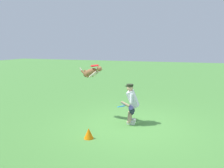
{
  "coord_description": "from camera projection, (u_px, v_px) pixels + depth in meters",
  "views": [
    {
      "loc": [
        -1.85,
        6.75,
        2.51
      ],
      "look_at": [
        0.72,
        -0.32,
        1.26
      ],
      "focal_mm": 36.86,
      "sensor_mm": 36.0,
      "label": 1
    }
  ],
  "objects": [
    {
      "name": "training_cone",
      "position": [
        89.0,
        133.0,
        6.27
      ],
      "size": [
        0.27,
        0.27,
        0.3
      ],
      "primitive_type": "cone",
      "color": "orange",
      "rests_on": "ground_plane"
    },
    {
      "name": "person",
      "position": [
        132.0,
        102.0,
        7.45
      ],
      "size": [
        0.56,
        0.66,
        1.29
      ],
      "rotation": [
        0.0,
        0.0,
        0.14
      ],
      "color": "silver",
      "rests_on": "ground_plane"
    },
    {
      "name": "dog",
      "position": [
        91.0,
        73.0,
        7.84
      ],
      "size": [
        1.01,
        0.41,
        0.5
      ],
      "rotation": [
        0.0,
        0.0,
        2.89
      ],
      "color": "#8E5E39"
    },
    {
      "name": "frisbee_flying",
      "position": [
        95.0,
        66.0,
        7.69
      ],
      "size": [
        0.37,
        0.37,
        0.08
      ],
      "primitive_type": "cylinder",
      "rotation": [
        -0.11,
        -0.09,
        5.13
      ],
      "color": "red"
    },
    {
      "name": "ground_plane",
      "position": [
        130.0,
        126.0,
        7.3
      ],
      "size": [
        60.0,
        60.0,
        0.0
      ],
      "primitive_type": "plane",
      "color": "#4D8D3E"
    },
    {
      "name": "frisbee_held",
      "position": [
        121.0,
        106.0,
        7.29
      ],
      "size": [
        0.27,
        0.28,
        0.12
      ],
      "primitive_type": "cylinder",
      "rotation": [
        -0.15,
        -0.24,
        3.18
      ],
      "color": "#2386E2",
      "rests_on": "person"
    }
  ]
}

